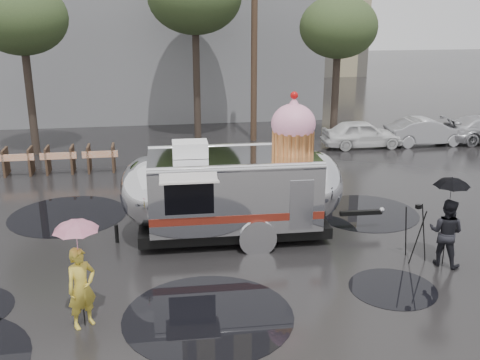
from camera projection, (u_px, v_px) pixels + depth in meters
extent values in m
plane|color=black|center=(252.00, 291.00, 12.51)|extent=(120.00, 120.00, 0.00)
cylinder|color=black|center=(68.00, 215.00, 16.91)|extent=(3.49, 3.49, 0.01)
cylinder|color=black|center=(365.00, 212.00, 17.12)|extent=(3.20, 3.20, 0.01)
cylinder|color=black|center=(393.00, 288.00, 12.61)|extent=(1.96, 1.96, 0.01)
cylinder|color=black|center=(208.00, 316.00, 11.50)|extent=(3.53, 3.53, 0.01)
cylinder|color=#473323|center=(254.00, 41.00, 24.67)|extent=(0.28, 0.28, 9.00)
cylinder|color=#382D26|center=(29.00, 84.00, 22.85)|extent=(0.32, 0.32, 5.85)
ellipsoid|color=#2B3B1F|center=(21.00, 18.00, 22.06)|extent=(3.64, 3.64, 2.86)
cylinder|color=#382D26|center=(196.00, 65.00, 25.60)|extent=(0.32, 0.32, 6.75)
cylinder|color=#382D26|center=(336.00, 83.00, 24.78)|extent=(0.32, 0.32, 5.40)
ellipsoid|color=#2B3B1F|center=(339.00, 27.00, 24.05)|extent=(3.36, 3.36, 2.64)
cube|color=#473323|center=(6.00, 162.00, 20.69)|extent=(0.08, 0.80, 1.00)
cube|color=#473323|center=(31.00, 161.00, 20.82)|extent=(0.08, 0.80, 1.00)
cube|color=#E5590C|center=(15.00, 158.00, 20.32)|extent=(1.30, 0.04, 0.25)
cube|color=#473323|center=(48.00, 160.00, 20.91)|extent=(0.08, 0.80, 1.00)
cube|color=#473323|center=(73.00, 159.00, 21.04)|extent=(0.08, 0.80, 1.00)
cube|color=#E5590C|center=(58.00, 156.00, 20.54)|extent=(1.30, 0.04, 0.25)
cube|color=#473323|center=(89.00, 159.00, 21.12)|extent=(0.08, 0.80, 1.00)
cube|color=#473323|center=(113.00, 158.00, 21.25)|extent=(0.08, 0.80, 1.00)
cube|color=#E5590C|center=(100.00, 154.00, 20.75)|extent=(1.30, 0.04, 0.25)
imported|color=silver|center=(362.00, 131.00, 24.60)|extent=(4.00, 1.80, 1.40)
imported|color=#B2B2B7|center=(427.00, 129.00, 25.03)|extent=(4.00, 1.80, 1.40)
cube|color=silver|center=(233.00, 188.00, 14.99)|extent=(4.47, 2.40, 1.81)
ellipsoid|color=silver|center=(313.00, 184.00, 15.27)|extent=(1.55, 2.34, 1.81)
ellipsoid|color=silver|center=(149.00, 191.00, 14.71)|extent=(1.55, 2.34, 1.81)
cube|color=black|center=(233.00, 224.00, 15.31)|extent=(5.07, 2.11, 0.30)
cylinder|color=black|center=(257.00, 238.00, 14.40)|extent=(0.71, 0.23, 0.70)
cylinder|color=black|center=(246.00, 210.00, 16.35)|extent=(0.71, 0.23, 0.70)
cylinder|color=silver|center=(258.00, 239.00, 14.25)|extent=(0.97, 0.12, 0.97)
cube|color=black|center=(361.00, 213.00, 15.72)|extent=(1.21, 0.14, 0.12)
sphere|color=silver|center=(382.00, 210.00, 15.78)|extent=(0.16, 0.16, 0.16)
cylinder|color=black|center=(117.00, 234.00, 14.95)|extent=(0.10, 0.10, 0.50)
cube|color=#611B11|center=(238.00, 219.00, 14.04)|extent=(4.43, 0.11, 0.20)
cube|color=#611B11|center=(228.00, 190.00, 16.22)|extent=(4.43, 0.11, 0.20)
cube|color=black|center=(189.00, 199.00, 13.69)|extent=(1.21, 0.05, 0.81)
cube|color=beige|center=(189.00, 182.00, 13.31)|extent=(1.42, 0.53, 0.14)
cube|color=silver|center=(302.00, 205.00, 14.14)|extent=(0.60, 0.04, 1.31)
cube|color=white|center=(190.00, 149.00, 14.51)|extent=(0.92, 0.67, 0.38)
cylinder|color=#E28D4B|center=(293.00, 142.00, 14.82)|extent=(1.07, 1.07, 0.60)
ellipsoid|color=#F6A1C0|center=(293.00, 124.00, 14.68)|extent=(1.19, 1.19, 1.05)
cone|color=#F6A1C0|center=(294.00, 104.00, 14.52)|extent=(0.51, 0.51, 0.40)
sphere|color=red|center=(294.00, 95.00, 14.45)|extent=(0.21, 0.21, 0.20)
imported|color=gold|center=(82.00, 288.00, 10.94)|extent=(0.72, 0.67, 1.66)
imported|color=#FDA2C2|center=(77.00, 237.00, 10.61)|extent=(1.07, 1.07, 0.73)
cylinder|color=black|center=(82.00, 288.00, 10.94)|extent=(0.02, 0.02, 1.65)
imported|color=black|center=(446.00, 232.00, 13.52)|extent=(0.90, 0.88, 1.69)
imported|color=black|center=(451.00, 191.00, 13.20)|extent=(1.03, 1.03, 0.70)
cylinder|color=black|center=(446.00, 233.00, 13.53)|extent=(0.02, 0.02, 1.65)
cylinder|color=black|center=(424.00, 232.00, 13.90)|extent=(0.10, 0.32, 1.41)
cylinder|color=black|center=(406.00, 231.00, 13.95)|extent=(0.24, 0.24, 1.41)
cylinder|color=black|center=(417.00, 238.00, 13.57)|extent=(0.32, 0.11, 1.41)
cube|color=black|center=(418.00, 207.00, 13.59)|extent=(0.14, 0.13, 0.10)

